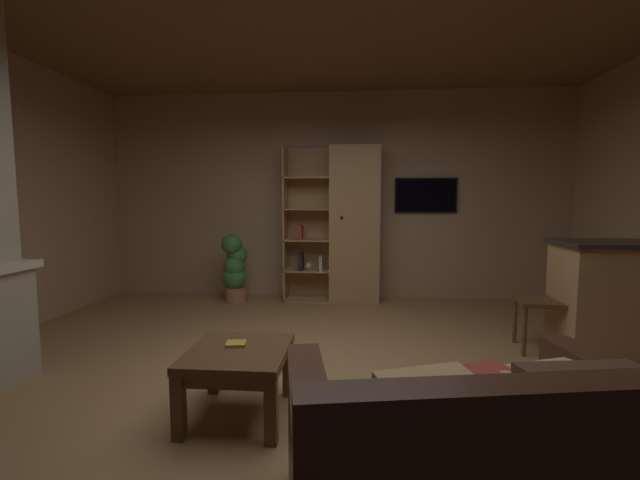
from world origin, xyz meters
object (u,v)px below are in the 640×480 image
(leather_couch, at_px, (481,473))
(potted_floor_plant, at_px, (235,268))
(table_book_0, at_px, (236,344))
(dining_chair, at_px, (552,294))
(coffee_table, at_px, (238,362))
(bookshelf_cabinet, at_px, (348,226))
(wall_mounted_tv, at_px, (426,195))
(kitchen_bar_counter, at_px, (639,299))

(leather_couch, relative_size, potted_floor_plant, 1.72)
(table_book_0, xyz_separation_m, potted_floor_plant, (-0.85, 2.86, 0.02))
(table_book_0, height_order, dining_chair, dining_chair)
(leather_couch, height_order, coffee_table, leather_couch)
(bookshelf_cabinet, height_order, wall_mounted_tv, bookshelf_cabinet)
(kitchen_bar_counter, distance_m, table_book_0, 3.45)
(table_book_0, bearing_deg, leather_couch, -37.80)
(bookshelf_cabinet, xyz_separation_m, potted_floor_plant, (-1.52, -0.21, -0.57))
(dining_chair, bearing_deg, wall_mounted_tv, 112.30)
(bookshelf_cabinet, xyz_separation_m, table_book_0, (-0.67, -3.06, -0.58))
(leather_couch, xyz_separation_m, dining_chair, (1.28, 2.26, 0.22))
(kitchen_bar_counter, bearing_deg, table_book_0, -159.31)
(wall_mounted_tv, bearing_deg, coffee_table, -116.91)
(table_book_0, distance_m, potted_floor_plant, 2.98)
(bookshelf_cabinet, distance_m, leather_couch, 4.14)
(kitchen_bar_counter, bearing_deg, wall_mounted_tv, 126.34)
(potted_floor_plant, bearing_deg, leather_couch, -61.17)
(table_book_0, distance_m, wall_mounted_tv, 3.83)
(kitchen_bar_counter, height_order, table_book_0, kitchen_bar_counter)
(dining_chair, bearing_deg, coffee_table, -151.81)
(potted_floor_plant, bearing_deg, coffee_table, -73.13)
(wall_mounted_tv, bearing_deg, potted_floor_plant, -170.82)
(kitchen_bar_counter, xyz_separation_m, potted_floor_plant, (-4.08, 1.64, -0.05))
(kitchen_bar_counter, relative_size, wall_mounted_tv, 1.65)
(bookshelf_cabinet, height_order, table_book_0, bookshelf_cabinet)
(kitchen_bar_counter, bearing_deg, dining_chair, 174.66)
(kitchen_bar_counter, distance_m, leather_couch, 2.96)
(table_book_0, relative_size, potted_floor_plant, 0.13)
(bookshelf_cabinet, distance_m, dining_chair, 2.63)
(coffee_table, height_order, table_book_0, table_book_0)
(bookshelf_cabinet, bearing_deg, coffee_table, -101.53)
(kitchen_bar_counter, distance_m, wall_mounted_tv, 2.71)
(kitchen_bar_counter, distance_m, coffee_table, 3.45)
(kitchen_bar_counter, relative_size, table_book_0, 11.10)
(leather_couch, bearing_deg, coffee_table, 143.20)
(dining_chair, bearing_deg, potted_floor_plant, 155.12)
(wall_mounted_tv, bearing_deg, kitchen_bar_counter, -53.66)
(dining_chair, xyz_separation_m, wall_mounted_tv, (-0.82, 1.99, 0.91))
(kitchen_bar_counter, bearing_deg, leather_couch, -131.99)
(kitchen_bar_counter, relative_size, coffee_table, 2.05)
(bookshelf_cabinet, relative_size, leather_couch, 1.31)
(coffee_table, xyz_separation_m, table_book_0, (-0.03, 0.06, 0.10))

